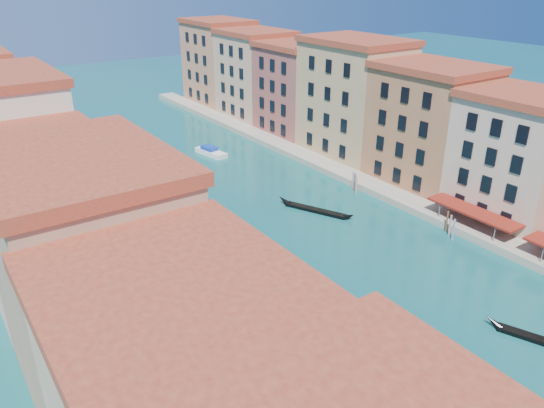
# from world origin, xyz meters

# --- Properties ---
(left_bank_palazzos) EXTENTS (12.80, 128.40, 21.00)m
(left_bank_palazzos) POSITION_xyz_m (-26.00, 64.68, 9.71)
(left_bank_palazzos) COLOR beige
(left_bank_palazzos) RESTS_ON ground
(right_bank_palazzos) EXTENTS (12.80, 128.40, 21.00)m
(right_bank_palazzos) POSITION_xyz_m (30.00, 65.00, 9.75)
(right_bank_palazzos) COLOR brown
(right_bank_palazzos) RESTS_ON ground
(quay) EXTENTS (4.00, 140.00, 1.00)m
(quay) POSITION_xyz_m (22.00, 65.00, 0.50)
(quay) COLOR gray
(quay) RESTS_ON ground
(mooring_poles_right) EXTENTS (1.44, 54.24, 3.20)m
(mooring_poles_right) POSITION_xyz_m (19.10, 28.80, 1.30)
(mooring_poles_right) COLOR brown
(mooring_poles_right) RESTS_ON ground
(vaporetto_far) EXTENTS (8.11, 23.14, 3.37)m
(vaporetto_far) POSITION_xyz_m (-9.11, 77.70, 1.52)
(vaporetto_far) COLOR silver
(vaporetto_far) RESTS_ON ground
(gondola_far) EXTENTS (6.06, 11.51, 1.74)m
(gondola_far) POSITION_xyz_m (9.31, 55.73, 0.36)
(gondola_far) COLOR black
(gondola_far) RESTS_ON ground
(motorboat_mid) EXTENTS (2.83, 7.47, 1.52)m
(motorboat_mid) POSITION_xyz_m (-3.55, 38.62, 0.59)
(motorboat_mid) COLOR silver
(motorboat_mid) RESTS_ON ground
(motorboat_far) EXTENTS (3.36, 7.35, 1.47)m
(motorboat_far) POSITION_xyz_m (9.16, 86.24, 0.57)
(motorboat_far) COLOR white
(motorboat_far) RESTS_ON ground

